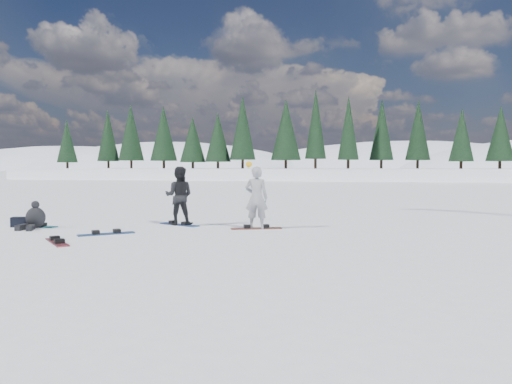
# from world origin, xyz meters

# --- Properties ---
(ground) EXTENTS (420.00, 420.00, 0.00)m
(ground) POSITION_xyz_m (0.00, 0.00, 0.00)
(ground) COLOR white
(ground) RESTS_ON ground
(alpine_backdrop) EXTENTS (412.50, 227.00, 53.20)m
(alpine_backdrop) POSITION_xyz_m (-11.72, 189.18, -13.98)
(alpine_backdrop) COLOR white
(alpine_backdrop) RESTS_ON ground
(snowboarder_woman) EXTENTS (0.69, 0.47, 1.99)m
(snowboarder_woman) POSITION_xyz_m (0.28, 1.56, 0.93)
(snowboarder_woman) COLOR #9FA0A4
(snowboarder_woman) RESTS_ON ground
(snowboarder_man) EXTENTS (0.99, 0.83, 1.83)m
(snowboarder_man) POSITION_xyz_m (-2.28, 1.99, 0.92)
(snowboarder_man) COLOR black
(snowboarder_man) RESTS_ON ground
(seated_rider) EXTENTS (0.71, 1.04, 0.82)m
(seated_rider) POSITION_xyz_m (-6.18, 0.32, 0.31)
(seated_rider) COLOR black
(seated_rider) RESTS_ON ground
(gear_bag) EXTENTS (0.52, 0.43, 0.30)m
(gear_bag) POSITION_xyz_m (-6.88, 0.57, 0.15)
(gear_bag) COLOR black
(gear_bag) RESTS_ON ground
(snowboard_woman) EXTENTS (1.50, 0.79, 0.03)m
(snowboard_woman) POSITION_xyz_m (0.28, 1.56, 0.01)
(snowboard_woman) COLOR maroon
(snowboard_woman) RESTS_ON ground
(snowboard_man) EXTENTS (1.47, 0.90, 0.03)m
(snowboard_man) POSITION_xyz_m (-2.28, 1.99, 0.01)
(snowboard_man) COLOR navy
(snowboard_man) RESTS_ON ground
(snowboard_loose_c) EXTENTS (1.52, 0.45, 0.03)m
(snowboard_loose_c) POSITION_xyz_m (-6.45, 0.71, 0.01)
(snowboard_loose_c) COLOR #187885
(snowboard_loose_c) RESTS_ON ground
(snowboard_loose_b) EXTENTS (1.25, 1.27, 0.03)m
(snowboard_loose_b) POSITION_xyz_m (-3.89, -2.01, 0.01)
(snowboard_loose_b) COLOR maroon
(snowboard_loose_b) RESTS_ON ground
(snowboard_loose_a) EXTENTS (1.32, 1.19, 0.03)m
(snowboard_loose_a) POSITION_xyz_m (-3.45, -0.42, 0.01)
(snowboard_loose_a) COLOR navy
(snowboard_loose_a) RESTS_ON ground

